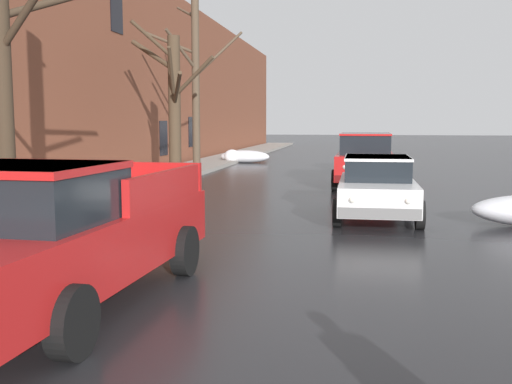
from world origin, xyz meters
TOP-DOWN VIEW (x-y plane):
  - left_sidewalk_slab at (-6.30, 18.00)m, footprint 2.40×80.00m
  - brick_townhouse_facade at (-8.00, 18.00)m, footprint 0.63×80.00m
  - snow_bank_mid_block_left at (-4.88, 31.68)m, footprint 2.65×1.05m
  - bare_tree_second_along_sidewalk at (-4.80, 9.51)m, footprint 3.03×2.72m
  - bare_tree_mid_block at (-4.87, 19.45)m, footprint 3.34×3.03m
  - bare_tree_far_down_block at (-4.89, 22.24)m, footprint 3.63×2.98m
  - pickup_truck_red_approaching_near_lane at (-2.21, 6.28)m, footprint 2.38×5.51m
  - sedan_white_parked_kerbside_close at (1.71, 13.74)m, footprint 1.88×4.09m
  - suv_red_parked_kerbside_mid at (1.48, 20.67)m, footprint 2.10×4.56m
  - sedan_grey_parked_far_down_block at (1.66, 26.65)m, footprint 2.05×4.02m

SIDE VIEW (x-z plane):
  - left_sidewalk_slab at x=-6.30m, z-range 0.00..0.15m
  - snow_bank_mid_block_left at x=-4.88m, z-range -0.02..0.70m
  - sedan_white_parked_kerbside_close at x=1.71m, z-range 0.04..1.46m
  - sedan_grey_parked_far_down_block at x=1.66m, z-range 0.04..1.46m
  - pickup_truck_red_approaching_near_lane at x=-2.21m, z-range 0.00..1.76m
  - suv_red_parked_kerbside_mid at x=1.48m, z-range 0.08..1.90m
  - bare_tree_mid_block at x=-4.87m, z-range 0.06..5.50m
  - bare_tree_second_along_sidewalk at x=-4.80m, z-range 0.18..6.83m
  - bare_tree_far_down_block at x=-4.89m, z-range 0.28..7.35m
  - brick_townhouse_facade at x=-8.00m, z-range 0.00..8.37m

